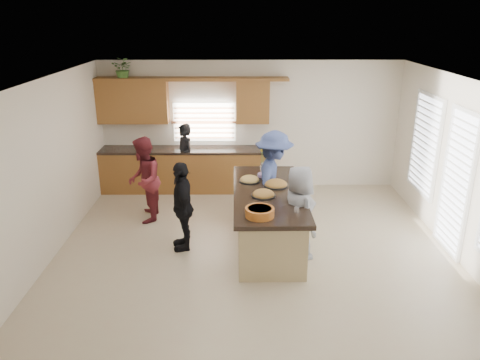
{
  "coord_description": "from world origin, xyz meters",
  "views": [
    {
      "loc": [
        -0.25,
        -7.09,
        3.73
      ],
      "look_at": [
        -0.23,
        0.11,
        1.15
      ],
      "focal_mm": 35.0,
      "sensor_mm": 36.0,
      "label": 1
    }
  ],
  "objects_px": {
    "island": "(268,219)",
    "woman_left_back": "(185,158)",
    "woman_left_mid": "(144,180)",
    "woman_left_front": "(182,206)",
    "woman_right_back": "(274,181)",
    "salad_bowl": "(260,212)",
    "woman_right_front": "(299,213)"
  },
  "relations": [
    {
      "from": "island",
      "to": "woman_left_back",
      "type": "distance_m",
      "value": 3.01
    },
    {
      "from": "woman_left_mid",
      "to": "woman_left_front",
      "type": "relative_size",
      "value": 1.07
    },
    {
      "from": "woman_left_front",
      "to": "woman_left_mid",
      "type": "bearing_deg",
      "value": -153.86
    },
    {
      "from": "island",
      "to": "woman_right_back",
      "type": "relative_size",
      "value": 1.5
    },
    {
      "from": "island",
      "to": "woman_left_back",
      "type": "height_order",
      "value": "woman_left_back"
    },
    {
      "from": "woman_right_back",
      "to": "woman_left_back",
      "type": "bearing_deg",
      "value": 53.89
    },
    {
      "from": "salad_bowl",
      "to": "woman_right_front",
      "type": "xyz_separation_m",
      "value": [
        0.64,
        0.54,
        -0.26
      ]
    },
    {
      "from": "woman_left_mid",
      "to": "woman_left_front",
      "type": "height_order",
      "value": "woman_left_mid"
    },
    {
      "from": "woman_right_front",
      "to": "woman_right_back",
      "type": "bearing_deg",
      "value": -4.94
    },
    {
      "from": "salad_bowl",
      "to": "woman_left_back",
      "type": "relative_size",
      "value": 0.28
    },
    {
      "from": "woman_right_back",
      "to": "woman_right_front",
      "type": "relative_size",
      "value": 1.18
    },
    {
      "from": "woman_left_mid",
      "to": "woman_right_front",
      "type": "relative_size",
      "value": 1.05
    },
    {
      "from": "island",
      "to": "salad_bowl",
      "type": "xyz_separation_m",
      "value": [
        -0.19,
        -1.01,
        0.57
      ]
    },
    {
      "from": "woman_left_mid",
      "to": "salad_bowl",
      "type": "bearing_deg",
      "value": 42.33
    },
    {
      "from": "woman_left_mid",
      "to": "woman_right_front",
      "type": "height_order",
      "value": "woman_left_mid"
    },
    {
      "from": "woman_right_back",
      "to": "woman_left_front",
      "type": "bearing_deg",
      "value": 126.83
    },
    {
      "from": "salad_bowl",
      "to": "woman_left_back",
      "type": "distance_m",
      "value": 3.8
    },
    {
      "from": "island",
      "to": "salad_bowl",
      "type": "bearing_deg",
      "value": -101.03
    },
    {
      "from": "salad_bowl",
      "to": "woman_left_back",
      "type": "height_order",
      "value": "woman_left_back"
    },
    {
      "from": "island",
      "to": "woman_right_front",
      "type": "xyz_separation_m",
      "value": [
        0.45,
        -0.46,
        0.31
      ]
    },
    {
      "from": "island",
      "to": "woman_left_mid",
      "type": "xyz_separation_m",
      "value": [
        -2.25,
        0.97,
        0.36
      ]
    },
    {
      "from": "woman_left_front",
      "to": "woman_right_back",
      "type": "bearing_deg",
      "value": 106.38
    },
    {
      "from": "salad_bowl",
      "to": "woman_right_back",
      "type": "bearing_deg",
      "value": 79.04
    },
    {
      "from": "woman_left_back",
      "to": "woman_left_mid",
      "type": "height_order",
      "value": "woman_left_mid"
    },
    {
      "from": "island",
      "to": "woman_right_back",
      "type": "bearing_deg",
      "value": 78.11
    },
    {
      "from": "salad_bowl",
      "to": "woman_left_mid",
      "type": "xyz_separation_m",
      "value": [
        -2.07,
        1.97,
        -0.22
      ]
    },
    {
      "from": "salad_bowl",
      "to": "woman_right_back",
      "type": "relative_size",
      "value": 0.23
    },
    {
      "from": "woman_left_back",
      "to": "woman_right_front",
      "type": "height_order",
      "value": "woman_right_front"
    },
    {
      "from": "woman_left_back",
      "to": "salad_bowl",
      "type": "bearing_deg",
      "value": -7.38
    },
    {
      "from": "salad_bowl",
      "to": "woman_left_front",
      "type": "bearing_deg",
      "value": 145.03
    },
    {
      "from": "salad_bowl",
      "to": "woman_right_back",
      "type": "height_order",
      "value": "woman_right_back"
    },
    {
      "from": "woman_left_front",
      "to": "salad_bowl",
      "type": "bearing_deg",
      "value": 44.21
    }
  ]
}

